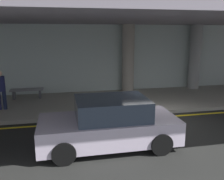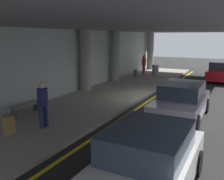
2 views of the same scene
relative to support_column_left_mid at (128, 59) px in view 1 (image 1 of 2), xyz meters
The scene contains 10 objects.
ground_plane 5.16m from the support_column_left_mid, 90.00° to the right, with size 60.00×60.00×0.00m, color black.
sidewalk 2.53m from the support_column_left_mid, 90.00° to the right, with size 26.00×4.20×0.15m, color gray.
lane_stripe_yellow 4.57m from the support_column_left_mid, 90.00° to the right, with size 26.00×0.14×0.01m, color yellow.
support_column_left_mid is the anchor object (origin of this frame).
support_column_center 4.00m from the support_column_left_mid, ahead, with size 0.66×0.66×3.65m, color gray.
ceiling_overhang 2.93m from the support_column_left_mid, 90.00° to the right, with size 28.00×13.20×0.30m, color gray.
terminal_back_wall 0.59m from the support_column_left_mid, 90.00° to the left, with size 26.00×0.30×3.80m, color #AEBBB5.
car_silver 6.80m from the support_column_left_mid, 110.16° to the right, with size 4.10×1.92×1.50m.
person_waiting_for_ride 6.60m from the support_column_left_mid, 160.60° to the right, with size 0.38×0.38×1.68m.
bench_metal 5.56m from the support_column_left_mid, behind, with size 1.60×0.50×0.48m.
Camera 1 is at (-3.68, -8.46, 3.40)m, focal length 40.13 mm.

